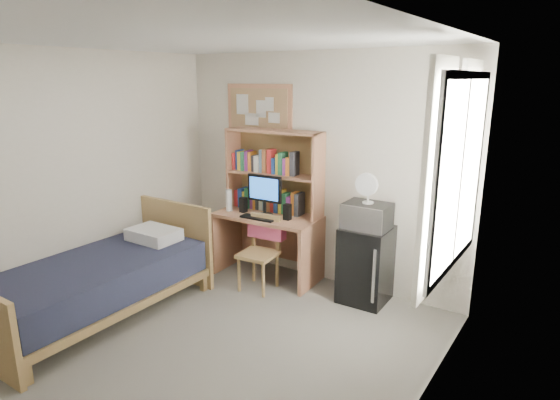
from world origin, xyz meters
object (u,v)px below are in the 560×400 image
Objects in this scene: mini_fridge at (366,264)px; desk_fan at (368,190)px; desk_chair at (258,254)px; microwave at (367,216)px; monitor at (265,196)px; desk at (268,245)px; speaker_left at (243,205)px; speaker_right at (287,212)px; bulletin_board at (259,111)px; bed at (98,289)px.

desk_fan is at bearing -90.00° from mini_fridge.
microwave is (1.10, 0.40, 0.53)m from desk_chair.
monitor is 1.22m from microwave.
speaker_left is (-0.30, -0.08, 0.47)m from desk.
desk_fan is at bearing 14.05° from desk_chair.
monitor is 0.33m from speaker_left.
speaker_left is at bearing -168.69° from desk.
desk is at bearing 168.69° from speaker_right.
bulletin_board is 1.86m from microwave.
monitor reaches higher than desk.
speaker_right is at bearing -28.61° from bulletin_board.
monitor is (0.82, 1.68, 0.71)m from bed.
speaker_left is at bearing -177.07° from microwave.
desk_chair is at bearing 55.00° from bed.
speaker_right is at bearing 55.78° from bed.
speaker_right is 0.64× the size of desk_fan.
desk is 0.56m from speaker_right.
microwave is 0.27m from desk_fan.
bed is at bearing -130.22° from desk_chair.
monitor is 0.33m from speaker_right.
desk_fan is at bearing -9.58° from bulletin_board.
desk_fan reaches higher than desk.
bed is 2.79m from microwave.
desk is 1.51× the size of mini_fridge.
speaker_left is at bearing -83.34° from bulletin_board.
bulletin_board is 1.60m from desk.
monitor is at bearing -90.00° from desk.
desk is 6.85× the size of speaker_left.
speaker_left is at bearing -177.07° from desk_fan.
speaker_left is 1.57m from desk_fan.
desk is at bearing 90.00° from monitor.
mini_fridge is 0.81m from desk_fan.
mini_fridge is 1.36m from monitor.
desk_chair is (0.12, -0.36, 0.04)m from desk.
bulletin_board reaches higher than desk.
desk_chair is at bearing -74.46° from desk.
bed is at bearing -140.59° from microwave.
bulletin_board is 2.66m from bed.
bulletin_board is 1.13m from speaker_left.
mini_fridge is 1.77× the size of monitor.
desk is 2.66× the size of monitor.
bulletin_board reaches higher than monitor.
speaker_right is (0.30, 0.02, -0.14)m from monitor.
bulletin_board is 1.15× the size of mini_fridge.
microwave is at bearing 1.85° from speaker_right.
bulletin_board reaches higher than mini_fridge.
monitor is 2.54× the size of speaker_right.
desk_chair reaches higher than desk.
desk_fan is at bearing 0.00° from microwave.
desk is 1.48m from desk_fan.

